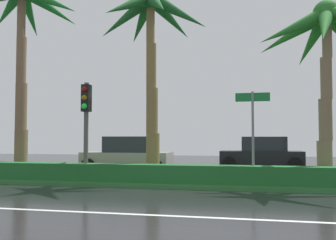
# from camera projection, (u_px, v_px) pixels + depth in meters

# --- Properties ---
(ground_plane) EXTENTS (90.00, 42.00, 0.10)m
(ground_plane) POSITION_uv_depth(u_px,v_px,m) (239.00, 182.00, 14.56)
(ground_plane) COLOR black
(near_lane_divider_stripe) EXTENTS (81.00, 0.14, 0.01)m
(near_lane_divider_stripe) POSITION_uv_depth(u_px,v_px,m) (229.00, 218.00, 7.73)
(near_lane_divider_stripe) COLOR white
(near_lane_divider_stripe) RESTS_ON ground_plane
(median_strip) EXTENTS (85.50, 4.00, 0.15)m
(median_strip) POSITION_uv_depth(u_px,v_px,m) (238.00, 182.00, 13.59)
(median_strip) COLOR #2D6B33
(median_strip) RESTS_ON ground_plane
(median_hedge) EXTENTS (76.50, 0.70, 0.60)m
(median_hedge) POSITION_uv_depth(u_px,v_px,m) (237.00, 175.00, 12.24)
(median_hedge) COLOR #1E6028
(median_hedge) RESTS_ON median_strip
(palm_tree_mid_left) EXTENTS (4.81, 4.58, 7.84)m
(palm_tree_mid_left) POSITION_uv_depth(u_px,v_px,m) (21.00, 18.00, 15.07)
(palm_tree_mid_left) COLOR brown
(palm_tree_mid_left) RESTS_ON median_strip
(palm_tree_centre_left) EXTENTS (4.40, 4.16, 7.22)m
(palm_tree_centre_left) POSITION_uv_depth(u_px,v_px,m) (151.00, 27.00, 14.23)
(palm_tree_centre_left) COLOR brown
(palm_tree_centre_left) RESTS_ON median_strip
(palm_tree_centre) EXTENTS (4.79, 4.65, 6.14)m
(palm_tree_centre) POSITION_uv_depth(u_px,v_px,m) (326.00, 39.00, 12.77)
(palm_tree_centre) COLOR #766249
(palm_tree_centre) RESTS_ON median_strip
(traffic_signal_median_left) EXTENTS (0.28, 0.43, 3.46)m
(traffic_signal_median_left) POSITION_uv_depth(u_px,v_px,m) (86.00, 113.00, 13.43)
(traffic_signal_median_left) COLOR #4C4C47
(traffic_signal_median_left) RESTS_ON median_strip
(street_name_sign) EXTENTS (1.10, 0.08, 3.00)m
(street_name_sign) POSITION_uv_depth(u_px,v_px,m) (253.00, 124.00, 12.30)
(street_name_sign) COLOR slate
(street_name_sign) RESTS_ON median_strip
(car_in_traffic_leading) EXTENTS (4.30, 2.02, 1.72)m
(car_in_traffic_leading) POSITION_uv_depth(u_px,v_px,m) (128.00, 155.00, 18.57)
(car_in_traffic_leading) COLOR gray
(car_in_traffic_leading) RESTS_ON ground_plane
(car_in_traffic_second) EXTENTS (4.30, 2.02, 1.72)m
(car_in_traffic_second) POSITION_uv_depth(u_px,v_px,m) (262.00, 153.00, 20.33)
(car_in_traffic_second) COLOR black
(car_in_traffic_second) RESTS_ON ground_plane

